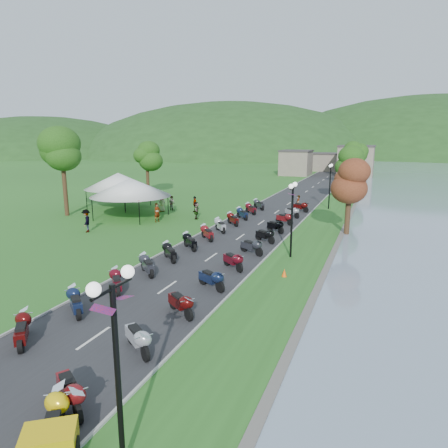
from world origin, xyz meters
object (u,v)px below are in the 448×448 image
(streetlamp_near, at_px, (118,378))
(pedestrian_b, at_px, (172,210))
(vendor_tent_main, at_px, (131,198))
(pedestrian_a, at_px, (157,222))
(pedestrian_c, at_px, (87,232))
(yellow_trike, at_px, (54,424))

(streetlamp_near, height_order, pedestrian_b, streetlamp_near)
(vendor_tent_main, xyz_separation_m, pedestrian_a, (3.50, -0.91, -2.00))
(pedestrian_b, bearing_deg, pedestrian_a, 125.60)
(streetlamp_near, height_order, pedestrian_c, streetlamp_near)
(yellow_trike, bearing_deg, vendor_tent_main, -4.44)
(pedestrian_a, relative_size, pedestrian_c, 0.93)
(yellow_trike, height_order, pedestrian_c, yellow_trike)
(yellow_trike, distance_m, pedestrian_c, 25.25)
(streetlamp_near, distance_m, pedestrian_b, 35.87)
(pedestrian_a, distance_m, pedestrian_b, 6.43)
(yellow_trike, xyz_separation_m, pedestrian_a, (-12.24, 25.69, -0.57))
(streetlamp_near, distance_m, vendor_tent_main, 32.10)
(yellow_trike, xyz_separation_m, pedestrian_c, (-15.66, 19.80, -0.57))
(vendor_tent_main, height_order, pedestrian_c, vendor_tent_main)
(pedestrian_b, height_order, pedestrian_c, pedestrian_c)
(yellow_trike, bearing_deg, pedestrian_a, -9.58)
(yellow_trike, relative_size, vendor_tent_main, 0.46)
(vendor_tent_main, relative_size, pedestrian_b, 3.36)
(streetlamp_near, xyz_separation_m, pedestrian_a, (-14.41, 25.73, -2.50))
(streetlamp_near, relative_size, pedestrian_c, 2.53)
(pedestrian_a, relative_size, pedestrian_b, 1.15)
(streetlamp_near, relative_size, vendor_tent_main, 0.93)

